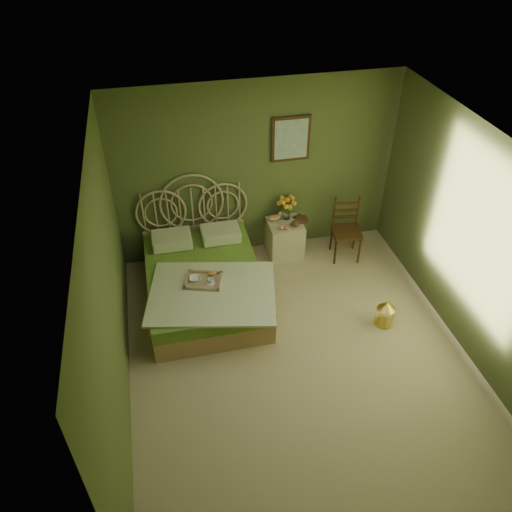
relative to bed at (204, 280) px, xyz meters
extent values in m
plane|color=tan|center=(0.95, -1.27, -0.30)|extent=(4.50, 4.50, 0.00)
plane|color=silver|center=(0.95, -1.27, 2.30)|extent=(4.50, 4.50, 0.00)
plane|color=#4E582E|center=(0.95, 0.98, 1.00)|extent=(4.00, 0.00, 4.00)
plane|color=#4E582E|center=(-1.05, -1.27, 1.00)|extent=(0.00, 4.50, 4.50)
plane|color=#4E582E|center=(2.95, -1.27, 1.00)|extent=(0.00, 4.50, 4.50)
cube|color=#32200D|center=(1.41, 0.96, 1.45)|extent=(0.54, 0.03, 0.64)
cube|color=beige|center=(1.41, 0.94, 1.45)|extent=(0.46, 0.01, 0.56)
cube|color=tan|center=(0.00, -0.06, -0.15)|extent=(1.47, 1.96, 0.29)
cube|color=#699B32|center=(0.00, -0.06, 0.09)|extent=(1.47, 1.96, 0.20)
cube|color=white|center=(0.05, -0.50, 0.20)|extent=(1.75, 1.47, 0.03)
cube|color=white|center=(-0.34, 0.62, 0.28)|extent=(0.54, 0.39, 0.16)
cube|color=white|center=(0.34, 0.62, 0.28)|extent=(0.54, 0.39, 0.16)
cube|color=tan|center=(-0.03, -0.29, 0.21)|extent=(0.53, 0.47, 0.04)
ellipsoid|color=#B77A38|center=(0.09, -0.20, 0.26)|extent=(0.12, 0.07, 0.05)
cube|color=beige|center=(1.31, 0.71, -0.03)|extent=(0.50, 0.50, 0.55)
cylinder|color=silver|center=(1.36, 0.83, 0.34)|extent=(0.10, 0.10, 0.18)
ellipsoid|color=tan|center=(1.17, 0.81, 0.30)|extent=(0.21, 0.11, 0.10)
sphere|color=#E37D58|center=(1.21, 0.57, 0.28)|extent=(0.07, 0.07, 0.07)
sphere|color=#E37D58|center=(1.28, 0.55, 0.28)|extent=(0.07, 0.07, 0.07)
cube|color=#32200D|center=(2.18, 0.45, 0.14)|extent=(0.47, 0.47, 0.04)
cylinder|color=#32200D|center=(2.00, 0.28, -0.08)|extent=(0.04, 0.04, 0.44)
cylinder|color=#32200D|center=(2.35, 0.28, -0.08)|extent=(0.04, 0.04, 0.44)
cylinder|color=#32200D|center=(2.00, 0.63, -0.08)|extent=(0.04, 0.04, 0.44)
cylinder|color=#32200D|center=(2.35, 0.63, -0.08)|extent=(0.04, 0.04, 0.44)
cube|color=#32200D|center=(2.18, 0.63, 0.38)|extent=(0.35, 0.10, 0.49)
cylinder|color=gold|center=(2.18, -1.01, -0.30)|extent=(0.23, 0.23, 0.01)
cylinder|color=gold|center=(2.18, -1.01, -0.17)|extent=(0.23, 0.23, 0.26)
cone|color=gold|center=(2.18, -1.01, 0.01)|extent=(0.23, 0.23, 0.09)
imported|color=#381E0F|center=(1.49, 0.73, 0.26)|extent=(0.22, 0.25, 0.02)
imported|color=#472819|center=(1.49, 0.73, 0.28)|extent=(0.19, 0.24, 0.02)
imported|color=white|center=(-0.13, -0.24, 0.25)|extent=(0.16, 0.16, 0.04)
imported|color=white|center=(0.05, -0.35, 0.26)|extent=(0.08, 0.08, 0.07)
camera|label=1|loc=(-0.42, -5.09, 4.35)|focal=35.00mm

